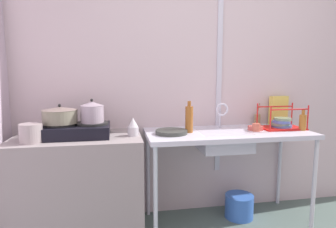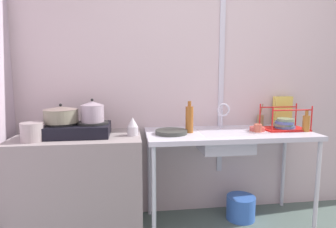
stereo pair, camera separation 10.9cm
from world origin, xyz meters
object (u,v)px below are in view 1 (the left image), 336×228
percolator (133,127)px  pot_on_left_burner (60,115)px  dish_rack (281,124)px  sink_basin (224,141)px  faucet (222,111)px  frying_pan (171,132)px  cup_by_rack (256,127)px  bucket_on_floor (239,206)px  bottle_by_rack (303,122)px  bottle_by_sink (189,119)px  cereal_box (278,110)px  stove (77,130)px  pot_on_right_burner (92,112)px  utensil_jar (257,119)px  small_bowl_on_drainboard (255,128)px  pot_beside_stove (31,133)px

percolator → pot_on_left_burner: bearing=175.8°
dish_rack → sink_basin: bearing=-174.1°
faucet → frying_pan: faucet is taller
cup_by_rack → bucket_on_floor: size_ratio=0.26×
faucet → bottle_by_rack: bearing=-16.9°
bottle_by_rack → pot_on_left_burner: bearing=177.8°
bottle_by_sink → frying_pan: bearing=-167.0°
bucket_on_floor → faucet: bearing=156.5°
bottle_by_sink → cereal_box: (1.01, 0.25, 0.02)m
pot_on_left_burner → sink_basin: size_ratio=0.62×
stove → pot_on_right_burner: bearing=0.0°
sink_basin → cereal_box: cereal_box is taller
utensil_jar → bucket_on_floor: utensil_jar is taller
percolator → cereal_box: cereal_box is taller
dish_rack → cereal_box: (0.10, 0.22, 0.10)m
utensil_jar → bucket_on_floor: size_ratio=0.81×
percolator → utensil_jar: 1.31m
pot_on_left_burner → frying_pan: size_ratio=1.01×
faucet → frying_pan: bearing=-162.8°
dish_rack → cup_by_rack: dish_rack is taller
bottle_by_sink → stove: bearing=-179.3°
percolator → small_bowl_on_drainboard: (1.13, 0.05, -0.06)m
pot_on_right_burner → frying_pan: size_ratio=0.71×
pot_on_right_burner → stove: bearing=180.0°
pot_on_left_burner → bucket_on_floor: pot_on_left_burner is taller
sink_basin → bottle_by_sink: bottle_by_sink is taller
pot_on_right_burner → utensil_jar: (1.61, 0.26, -0.14)m
stove → faucet: bearing=5.8°
dish_rack → utensil_jar: 0.26m
utensil_jar → cup_by_rack: bearing=-118.7°
pot_on_left_burner → cereal_box: (2.09, 0.26, -0.04)m
frying_pan → bucket_on_floor: 1.04m
pot_beside_stove → bottle_by_rack: bottle_by_rack is taller
dish_rack → utensil_jar: bearing=120.3°
pot_on_left_burner → pot_on_right_burner: 0.25m
pot_on_right_burner → sink_basin: 1.18m
dish_rack → pot_on_left_burner: bearing=-179.0°
sink_basin → bottle_by_sink: bearing=173.5°
percolator → dish_rack: bearing=3.2°
frying_pan → cereal_box: bearing=13.8°
dish_rack → bucket_on_floor: size_ratio=1.44×
small_bowl_on_drainboard → bottle_by_sink: bearing=179.6°
cup_by_rack → utensil_jar: (0.17, 0.30, 0.02)m
frying_pan → small_bowl_on_drainboard: small_bowl_on_drainboard is taller
pot_on_right_burner → faucet: size_ratio=0.80×
bottle_by_rack → cereal_box: bearing=96.4°
frying_pan → cup_by_rack: 0.78m
stove → percolator: bearing=-5.4°
frying_pan → small_bowl_on_drainboard: (0.80, 0.03, 0.00)m
faucet → utensil_jar: 0.46m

